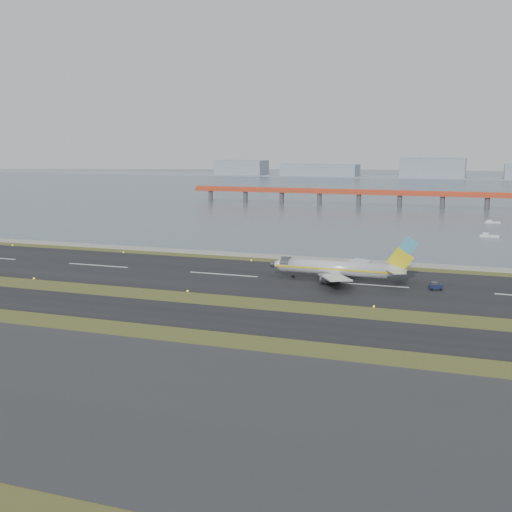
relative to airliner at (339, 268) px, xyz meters
name	(u,v)px	position (x,y,z in m)	size (l,w,h in m)	color
ground	(174,299)	(-31.89, -31.92, -3.46)	(1000.00, 1000.00, 0.00)	#384C1B
apron_strip	(8,379)	(-31.89, -86.92, -3.41)	(1000.00, 50.00, 0.10)	#2C2C2F
taxiway_strip	(148,311)	(-31.89, -43.92, -3.41)	(1000.00, 18.00, 0.10)	black
runway_strip	(223,275)	(-31.89, -1.92, -3.41)	(1000.00, 45.00, 0.10)	black
seawall	(259,256)	(-31.89, 28.08, -2.96)	(1000.00, 2.50, 1.00)	gray
bay_water	(407,186)	(-31.89, 428.08, -3.46)	(1400.00, 800.00, 1.30)	#495968
red_pier	(400,194)	(-11.89, 218.08, 3.82)	(260.00, 5.00, 10.20)	#C03F21
far_shoreline	(436,172)	(-18.27, 588.08, 2.61)	(1400.00, 80.00, 60.50)	#8D99A7
airliner	(339,268)	(0.00, 0.00, 0.00)	(38.52, 32.89, 12.80)	silver
pushback_tug	(435,286)	(24.44, -2.21, -2.47)	(3.55, 2.59, 2.04)	#131A36
workboat_near	(489,236)	(37.12, 101.22, -2.90)	(7.41, 3.06, 1.75)	silver
workboat_far	(492,222)	(38.28, 149.73, -2.92)	(7.31, 4.50, 1.70)	silver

